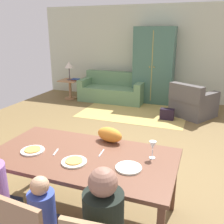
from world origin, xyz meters
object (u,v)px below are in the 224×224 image
at_px(plate_near_man, 33,151).
at_px(book_lower, 76,80).
at_px(cat, 110,135).
at_px(dining_table, 83,160).
at_px(book_upper, 76,79).
at_px(wine_glass, 153,146).
at_px(couch, 113,90).
at_px(plate_near_woman, 129,168).
at_px(armoire, 154,66).
at_px(armchair, 192,104).
at_px(plate_near_child, 74,162).
at_px(handbag, 167,114).
at_px(side_table, 70,86).
at_px(table_lamp, 69,65).

height_order(plate_near_man, book_lower, plate_near_man).
height_order(plate_near_man, cat, cat).
height_order(dining_table, book_upper, dining_table).
height_order(wine_glass, couch, wine_glass).
distance_m(dining_table, book_upper, 5.08).
bearing_deg(plate_near_woman, armoire, 98.88).
bearing_deg(armchair, book_upper, 172.99).
bearing_deg(plate_near_man, armchair, 70.87).
bearing_deg(plate_near_child, book_upper, 118.11).
distance_m(plate_near_man, book_lower, 4.99).
xyz_separation_m(plate_near_woman, handbag, (-0.15, 3.67, -0.64)).
relative_size(plate_near_child, plate_near_woman, 1.00).
bearing_deg(side_table, dining_table, -59.01).
height_order(plate_near_child, wine_glass, wine_glass).
relative_size(dining_table, cat, 6.06).
bearing_deg(book_upper, cat, -57.00).
height_order(armchair, side_table, armchair).
xyz_separation_m(dining_table, armchair, (0.90, 4.02, -0.38)).
height_order(cat, couch, cat).
bearing_deg(cat, armchair, 91.86).
xyz_separation_m(plate_near_man, cat, (0.68, 0.53, 0.08)).
bearing_deg(book_lower, book_upper, -64.28).
height_order(plate_near_man, handbag, plate_near_man).
distance_m(plate_near_woman, armchair, 4.16).
height_order(dining_table, armoire, armoire).
distance_m(plate_near_woman, book_lower, 5.48).
xyz_separation_m(book_lower, book_upper, (0.02, -0.03, 0.03)).
height_order(plate_near_child, plate_near_woman, same).
relative_size(wine_glass, handbag, 0.58).
height_order(wine_glass, armchair, wine_glass).
distance_m(table_lamp, handbag, 3.31).
xyz_separation_m(cat, couch, (-1.55, 4.32, -0.54)).
bearing_deg(side_table, table_lamp, 180.00).
bearing_deg(armchair, handbag, -138.98).
relative_size(cat, side_table, 0.55).
relative_size(dining_table, wine_glass, 10.42).
bearing_deg(couch, cat, -70.31).
height_order(side_table, handbag, side_table).
bearing_deg(handbag, side_table, 163.63).
bearing_deg(handbag, dining_table, -96.10).
height_order(wine_glass, cat, wine_glass).
height_order(dining_table, table_lamp, table_lamp).
xyz_separation_m(plate_near_man, book_lower, (-1.95, 4.59, -0.18)).
height_order(plate_near_man, plate_near_child, same).
bearing_deg(armoire, table_lamp, -167.97).
height_order(plate_near_child, table_lamp, table_lamp).
bearing_deg(wine_glass, armoire, 101.29).
bearing_deg(dining_table, armchair, 77.34).
height_order(plate_near_man, armchair, armchair).
height_order(dining_table, plate_near_man, plate_near_man).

